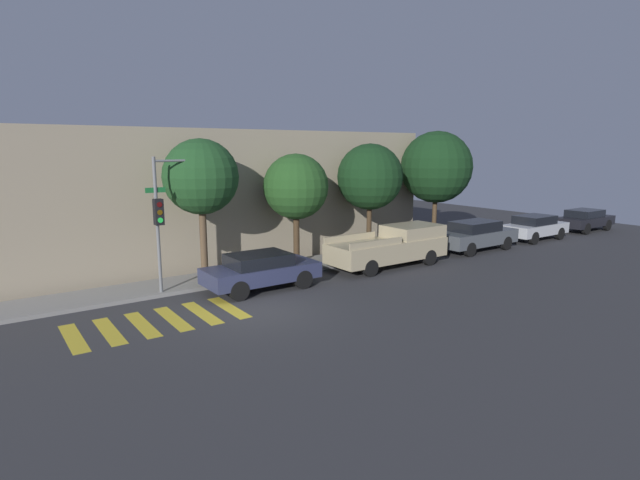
% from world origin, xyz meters
% --- Properties ---
extents(ground_plane, '(60.00, 60.00, 0.00)m').
position_xyz_m(ground_plane, '(0.00, 0.00, 0.00)').
color(ground_plane, '#333335').
extents(sidewalk, '(26.00, 2.19, 0.14)m').
position_xyz_m(sidewalk, '(0.00, 4.29, 0.07)').
color(sidewalk, gray).
rests_on(sidewalk, ground).
extents(building_row, '(26.00, 6.00, 6.02)m').
position_xyz_m(building_row, '(0.00, 8.79, 3.01)').
color(building_row, gray).
rests_on(building_row, ground).
extents(crosswalk, '(5.15, 2.60, 0.00)m').
position_xyz_m(crosswalk, '(-2.96, 0.80, 0.00)').
color(crosswalk, gold).
rests_on(crosswalk, ground).
extents(traffic_light_pole, '(2.01, 0.56, 4.93)m').
position_xyz_m(traffic_light_pole, '(-1.64, 3.37, 3.31)').
color(traffic_light_pole, slate).
rests_on(traffic_light_pole, ground).
extents(sedan_near_corner, '(4.28, 1.86, 1.38)m').
position_xyz_m(sedan_near_corner, '(1.31, 2.10, 0.75)').
color(sedan_near_corner, '#2D3351').
rests_on(sedan_near_corner, ground).
extents(pickup_truck, '(5.67, 2.02, 1.75)m').
position_xyz_m(pickup_truck, '(7.97, 2.10, 0.91)').
color(pickup_truck, tan).
rests_on(pickup_truck, ground).
extents(sedan_middle, '(4.70, 1.80, 1.55)m').
position_xyz_m(sedan_middle, '(13.83, 2.10, 0.82)').
color(sedan_middle, '#4C5156').
rests_on(sedan_middle, ground).
extents(sedan_far_end, '(4.22, 1.78, 1.43)m').
position_xyz_m(sedan_far_end, '(19.12, 2.10, 0.77)').
color(sedan_far_end, '#B7BABF').
rests_on(sedan_far_end, ground).
extents(sedan_tail_of_row, '(4.23, 1.79, 1.37)m').
position_xyz_m(sedan_tail_of_row, '(24.70, 2.10, 0.75)').
color(sedan_tail_of_row, black).
rests_on(sedan_tail_of_row, ground).
extents(tree_near_corner, '(2.89, 2.89, 5.59)m').
position_xyz_m(tree_near_corner, '(0.01, 4.31, 4.12)').
color(tree_near_corner, brown).
rests_on(tree_near_corner, ground).
extents(tree_midblock, '(2.83, 2.83, 5.00)m').
position_xyz_m(tree_midblock, '(4.30, 4.31, 3.56)').
color(tree_midblock, '#42301E').
rests_on(tree_midblock, ground).
extents(tree_far_end, '(3.16, 3.16, 5.45)m').
position_xyz_m(tree_far_end, '(8.49, 4.31, 3.86)').
color(tree_far_end, '#42301E').
rests_on(tree_far_end, ground).
extents(tree_behind_truck, '(3.78, 3.78, 6.12)m').
position_xyz_m(tree_behind_truck, '(13.11, 4.31, 4.22)').
color(tree_behind_truck, '#4C3823').
rests_on(tree_behind_truck, ground).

